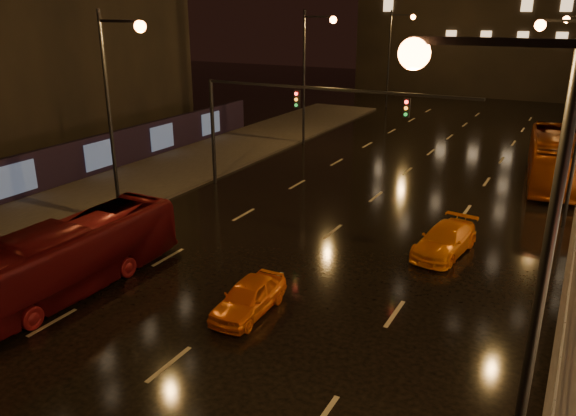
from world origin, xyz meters
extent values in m
plane|color=black|center=(0.00, 20.00, 0.00)|extent=(140.00, 140.00, 0.00)
cube|color=#38332D|center=(-13.50, 15.00, 0.07)|extent=(7.00, 70.00, 0.15)
cube|color=black|center=(-17.20, 12.00, 1.25)|extent=(0.30, 46.00, 2.50)
cylinder|color=black|center=(-9.60, 20.00, 3.10)|extent=(0.22, 0.22, 6.20)
cube|color=black|center=(-2.00, 20.00, 6.10)|extent=(15.20, 0.14, 0.14)
cube|color=black|center=(-4.00, 20.00, 5.45)|extent=(0.32, 0.18, 0.95)
cube|color=black|center=(2.00, 20.00, 5.45)|extent=(0.32, 0.18, 0.95)
sphere|color=#FF1E19|center=(-4.00, 19.88, 5.75)|extent=(0.18, 0.18, 0.18)
cylinder|color=black|center=(9.60, 2.00, 5.00)|extent=(0.18, 0.18, 10.00)
cube|color=black|center=(8.40, 2.00, 9.50)|extent=(2.40, 0.12, 0.12)
sphere|color=orange|center=(7.30, 2.00, 9.30)|extent=(0.50, 0.50, 0.50)
cube|color=#99999E|center=(10.20, 18.00, 0.70)|extent=(0.05, 56.00, 0.05)
imported|color=#5E0D12|center=(-6.19, 5.96, 1.33)|extent=(2.30, 9.58, 2.66)
imported|color=#8C380E|center=(8.37, 29.84, 1.49)|extent=(3.58, 10.88, 2.98)
imported|color=orange|center=(0.50, 7.69, 0.60)|extent=(1.51, 3.57, 1.21)
imported|color=orange|center=(5.25, 15.97, 0.62)|extent=(2.28, 4.47, 1.24)
camera|label=1|loc=(9.81, -6.82, 9.93)|focal=35.00mm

